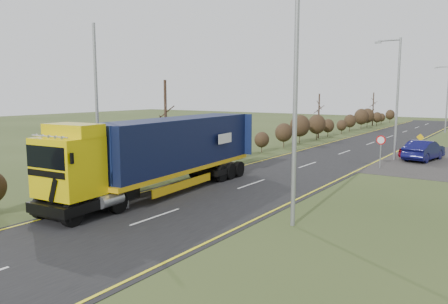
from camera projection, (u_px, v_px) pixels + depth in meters
ground at (211, 198)px, 21.86m from camera, size 160.00×160.00×0.00m
road at (296, 169)px, 30.05m from camera, size 8.00×120.00×0.02m
layby at (425, 159)px, 34.63m from camera, size 6.00×18.00×0.02m
lane_markings at (294, 169)px, 29.80m from camera, size 7.52×116.00×0.01m
hedgerow at (208, 143)px, 31.44m from camera, size 2.24×102.04×6.05m
lorry at (163, 150)px, 22.81m from camera, size 3.31×14.45×3.99m
car_red_hatchback at (418, 151)px, 34.64m from camera, size 2.60×4.03×1.28m
car_blue_sedan at (424, 150)px, 33.79m from camera, size 2.47×4.94×1.56m
streetlight_near at (292, 93)px, 16.80m from camera, size 2.03×0.19×9.54m
streetlight_mid at (396, 93)px, 33.53m from camera, size 1.99×0.19×9.35m
streetlight_far at (447, 96)px, 55.98m from camera, size 1.83×0.18×8.57m
left_pole at (97, 110)px, 22.56m from camera, size 0.16×0.16×8.74m
speed_sign at (381, 145)px, 30.17m from camera, size 0.64×0.10×2.30m
warning_board at (420, 141)px, 38.35m from camera, size 0.62×0.11×1.64m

